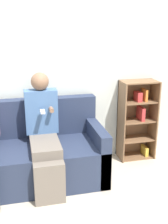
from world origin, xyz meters
TOP-DOWN VIEW (x-y plane):
  - ground_plane at (0.00, 0.00)m, footprint 14.00×14.00m
  - back_wall at (0.00, 0.98)m, footprint 10.00×0.06m
  - couch at (-0.37, 0.53)m, footprint 2.05×0.85m
  - adult_seated at (-0.06, 0.43)m, footprint 0.39×0.81m
  - bookshelf at (1.29, 0.83)m, footprint 0.50×0.30m

SIDE VIEW (x-z plane):
  - ground_plane at x=0.00m, z-range 0.00..0.00m
  - couch at x=-0.37m, z-range -0.16..0.79m
  - bookshelf at x=1.29m, z-range 0.01..1.14m
  - adult_seated at x=-0.06m, z-range 0.02..1.34m
  - back_wall at x=0.00m, z-range 0.00..2.55m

